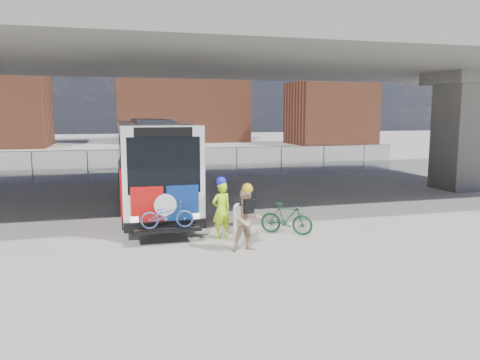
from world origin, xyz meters
name	(u,v)px	position (x,y,z in m)	size (l,w,h in m)	color
ground	(214,221)	(0.00, 0.00, 0.00)	(160.00, 160.00, 0.00)	#9E9991
bus	(150,156)	(-2.00, 3.97, 2.11)	(2.67, 12.90, 3.69)	silver
overpass	(194,52)	(0.00, 4.00, 6.54)	(40.00, 16.00, 7.95)	#605E59
chainlink_fence	(173,155)	(0.00, 12.00, 1.42)	(30.00, 0.06, 30.00)	gray
brick_buildings	(148,103)	(1.23, 48.23, 5.42)	(54.00, 22.00, 12.00)	brown
smokestack	(228,57)	(14.00, 55.00, 12.50)	(2.20, 2.20, 25.00)	brown
bollard	(238,220)	(0.17, -2.77, 0.63)	(0.31, 0.31, 1.17)	silver
cyclist_hivis	(221,209)	(-0.27, -2.37, 0.95)	(0.75, 0.60, 1.97)	#B8F319
cyclist_tan	(247,219)	(0.13, -3.95, 0.93)	(0.92, 0.75, 1.97)	tan
bike_parked	(286,218)	(1.89, -2.46, 0.52)	(0.49, 1.74, 1.04)	#154225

